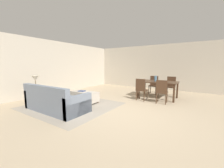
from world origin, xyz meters
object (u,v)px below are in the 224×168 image
(dining_chair_near_left, at_px, (141,88))
(book_on_ottoman, at_px, (82,91))
(couch, at_px, (55,102))
(dining_chair_near_right, at_px, (162,90))
(dining_chair_far_left, at_px, (154,84))
(vase_centerpiece, at_px, (155,79))
(ottoman_table, at_px, (84,96))
(side_table, at_px, (36,92))
(dining_chair_far_right, at_px, (171,85))
(dining_table, at_px, (158,83))
(table_lamp, at_px, (35,79))

(dining_chair_near_left, bearing_deg, book_on_ottoman, -141.56)
(couch, bearing_deg, dining_chair_near_right, 44.93)
(dining_chair_far_left, relative_size, vase_centerpiece, 3.85)
(ottoman_table, relative_size, dining_chair_near_left, 1.25)
(side_table, xyz_separation_m, dining_chair_far_left, (3.29, 4.27, 0.08))
(dining_chair_far_right, relative_size, vase_centerpiece, 3.85)
(couch, height_order, dining_chair_near_left, dining_chair_near_left)
(dining_chair_far_right, bearing_deg, dining_chair_near_right, -90.40)
(vase_centerpiece, bearing_deg, dining_chair_near_left, -113.48)
(dining_table, relative_size, book_on_ottoman, 6.27)
(ottoman_table, bearing_deg, table_lamp, -142.69)
(side_table, distance_m, vase_centerpiece, 4.99)
(dining_table, distance_m, dining_chair_far_right, 0.98)
(table_lamp, relative_size, dining_chair_near_right, 0.57)
(book_on_ottoman, bearing_deg, side_table, -141.36)
(book_on_ottoman, bearing_deg, ottoman_table, 16.26)
(dining_chair_far_right, bearing_deg, dining_table, -114.33)
(ottoman_table, relative_size, side_table, 2.08)
(book_on_ottoman, bearing_deg, table_lamp, -141.36)
(dining_chair_near_left, relative_size, dining_chair_near_right, 1.00)
(dining_chair_far_left, bearing_deg, dining_chair_near_left, -90.77)
(side_table, height_order, book_on_ottoman, side_table)
(couch, bearing_deg, dining_table, 56.91)
(dining_chair_far_left, xyz_separation_m, vase_centerpiece, (0.33, -0.87, 0.36))
(dining_chair_far_left, xyz_separation_m, dining_chair_far_right, (0.83, 0.05, 0.00))
(table_lamp, bearing_deg, dining_chair_far_left, 52.40)
(dining_table, bearing_deg, dining_chair_near_left, -118.01)
(dining_table, distance_m, dining_chair_near_left, 0.97)
(ottoman_table, height_order, dining_chair_far_right, dining_chair_far_right)
(table_lamp, xyz_separation_m, vase_centerpiece, (3.62, 3.41, -0.08))
(dining_chair_near_right, bearing_deg, table_lamp, -147.84)
(side_table, distance_m, dining_chair_far_right, 5.97)
(dining_table, distance_m, dining_chair_far_left, 0.94)
(ottoman_table, distance_m, dining_table, 3.26)
(side_table, xyz_separation_m, dining_chair_near_left, (3.27, 2.60, 0.08))
(couch, xyz_separation_m, book_on_ottoman, (-0.02, 1.22, 0.17))
(dining_chair_near_right, xyz_separation_m, book_on_ottoman, (-2.74, -1.49, -0.07))
(couch, distance_m, dining_chair_near_left, 3.33)
(side_table, xyz_separation_m, dining_chair_far_right, (4.12, 4.33, 0.08))
(dining_chair_near_left, height_order, dining_chair_near_right, same)
(ottoman_table, xyz_separation_m, dining_table, (2.25, 2.33, 0.42))
(couch, relative_size, dining_chair_near_left, 2.36)
(dining_chair_near_left, xyz_separation_m, book_on_ottoman, (-1.91, -1.51, -0.07))
(ottoman_table, relative_size, vase_centerpiece, 4.82)
(dining_table, xyz_separation_m, dining_chair_near_left, (-0.45, -0.84, -0.15))
(dining_chair_near_left, height_order, dining_chair_far_left, same)
(table_lamp, height_order, dining_table, table_lamp)
(ottoman_table, relative_size, table_lamp, 2.19)
(side_table, xyz_separation_m, book_on_ottoman, (1.36, 1.09, 0.01))
(couch, distance_m, side_table, 1.40)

